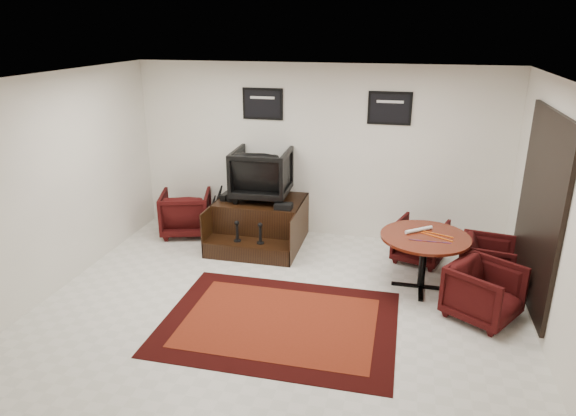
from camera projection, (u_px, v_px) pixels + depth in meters
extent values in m
plane|color=silver|center=(281.00, 306.00, 6.46)|extent=(6.00, 6.00, 0.00)
cube|color=white|center=(317.00, 152.00, 8.28)|extent=(6.00, 0.02, 2.80)
cube|color=white|center=(197.00, 312.00, 3.69)|extent=(6.00, 0.02, 2.80)
cube|color=white|center=(55.00, 184.00, 6.62)|extent=(0.02, 5.00, 2.80)
cube|color=white|center=(559.00, 223.00, 5.34)|extent=(0.02, 5.00, 2.80)
cube|color=white|center=(280.00, 78.00, 5.51)|extent=(6.00, 5.00, 0.02)
cube|color=black|center=(540.00, 209.00, 6.02)|extent=(0.05, 1.90, 2.30)
cube|color=black|center=(539.00, 209.00, 6.03)|extent=(0.02, 1.72, 2.12)
cube|color=black|center=(539.00, 209.00, 6.03)|extent=(0.03, 0.05, 2.12)
cube|color=black|center=(263.00, 104.00, 8.20)|extent=(0.66, 0.03, 0.50)
cube|color=black|center=(262.00, 104.00, 8.18)|extent=(0.58, 0.01, 0.42)
cube|color=silver|center=(262.00, 98.00, 8.14)|extent=(0.40, 0.00, 0.04)
cube|color=black|center=(390.00, 108.00, 7.77)|extent=(0.66, 0.03, 0.50)
cube|color=black|center=(390.00, 108.00, 7.75)|extent=(0.58, 0.01, 0.42)
cube|color=silver|center=(390.00, 102.00, 7.71)|extent=(0.40, 0.00, 0.04)
cube|color=black|center=(279.00, 322.00, 6.11)|extent=(2.74, 2.06, 0.01)
cube|color=#631E0E|center=(279.00, 322.00, 6.10)|extent=(2.25, 1.57, 0.01)
cube|color=black|center=(262.00, 220.00, 8.34)|extent=(1.36, 1.01, 0.71)
cube|color=black|center=(249.00, 250.00, 7.77)|extent=(1.36, 0.40, 0.25)
cube|color=black|center=(218.00, 221.00, 8.30)|extent=(0.02, 1.41, 0.71)
cube|color=black|center=(300.00, 228.00, 8.01)|extent=(0.02, 1.41, 0.71)
cylinder|color=black|center=(237.00, 241.00, 7.76)|extent=(0.11, 0.11, 0.02)
cylinder|color=black|center=(237.00, 233.00, 7.72)|extent=(0.04, 0.04, 0.24)
sphere|color=black|center=(237.00, 223.00, 7.67)|extent=(0.07, 0.07, 0.07)
cylinder|color=black|center=(260.00, 243.00, 7.69)|extent=(0.11, 0.11, 0.02)
cylinder|color=black|center=(260.00, 235.00, 7.64)|extent=(0.04, 0.04, 0.24)
sphere|color=black|center=(260.00, 225.00, 7.59)|extent=(0.07, 0.07, 0.07)
imported|color=black|center=(262.00, 171.00, 8.12)|extent=(0.90, 0.85, 0.90)
cube|color=black|center=(226.00, 196.00, 8.21)|extent=(0.12, 0.27, 0.10)
cube|color=black|center=(233.00, 197.00, 8.17)|extent=(0.12, 0.27, 0.10)
cube|color=black|center=(284.00, 206.00, 7.77)|extent=(0.26, 0.18, 0.09)
imported|color=black|center=(186.00, 211.00, 8.59)|extent=(0.97, 0.93, 0.81)
cylinder|color=#431809|center=(425.00, 237.00, 6.67)|extent=(1.16, 1.16, 0.04)
cylinder|color=black|center=(423.00, 262.00, 6.79)|extent=(0.09, 0.09, 0.68)
cube|color=black|center=(420.00, 286.00, 6.92)|extent=(0.78, 0.06, 0.03)
cube|color=black|center=(420.00, 286.00, 6.92)|extent=(0.06, 0.78, 0.03)
imported|color=black|center=(420.00, 239.00, 7.61)|extent=(0.85, 0.82, 0.70)
imported|color=black|center=(487.00, 259.00, 6.93)|extent=(0.75, 0.79, 0.71)
imported|color=black|center=(484.00, 290.00, 6.09)|extent=(0.98, 1.00, 0.76)
cylinder|color=silver|center=(419.00, 230.00, 6.79)|extent=(0.36, 0.30, 0.05)
cylinder|color=#E85C0C|center=(437.00, 237.00, 6.62)|extent=(0.40, 0.23, 0.01)
cylinder|color=#E85C0C|center=(436.00, 234.00, 6.71)|extent=(0.42, 0.18, 0.01)
cylinder|color=#4C1933|center=(413.00, 240.00, 6.53)|extent=(0.10, 0.02, 0.01)
cylinder|color=#4C1933|center=(418.00, 240.00, 6.52)|extent=(0.10, 0.02, 0.01)
cylinder|color=#4C1933|center=(423.00, 241.00, 6.51)|extent=(0.10, 0.02, 0.01)
cylinder|color=#4C1933|center=(428.00, 241.00, 6.49)|extent=(0.10, 0.02, 0.01)
cylinder|color=#4C1933|center=(432.00, 242.00, 6.48)|extent=(0.10, 0.02, 0.01)
cylinder|color=#4C1933|center=(437.00, 242.00, 6.47)|extent=(0.10, 0.02, 0.01)
cylinder|color=#4C1933|center=(442.00, 242.00, 6.45)|extent=(0.10, 0.02, 0.01)
cylinder|color=#4C1933|center=(447.00, 243.00, 6.44)|extent=(0.10, 0.02, 0.01)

